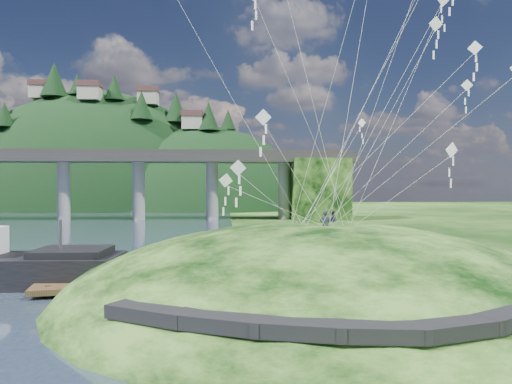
{
  "coord_description": "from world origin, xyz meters",
  "views": [
    {
      "loc": [
        1.66,
        -27.91,
        7.59
      ],
      "look_at": [
        4.0,
        6.0,
        7.0
      ],
      "focal_mm": 32.0,
      "sensor_mm": 36.0,
      "label": 1
    }
  ],
  "objects": [
    {
      "name": "kite_swarm",
      "position": [
        10.1,
        -1.7,
        16.65
      ],
      "size": [
        20.18,
        14.25,
        20.86
      ],
      "color": "white",
      "rests_on": "ground"
    },
    {
      "name": "wooden_dock",
      "position": [
        -3.58,
        4.71,
        0.5
      ],
      "size": [
        15.96,
        5.08,
        1.13
      ],
      "color": "#3B2A18",
      "rests_on": "ground"
    },
    {
      "name": "far_ridge",
      "position": [
        -43.58,
        122.17,
        -7.44
      ],
      "size": [
        153.0,
        70.0,
        94.5
      ],
      "color": "black",
      "rests_on": "ground"
    },
    {
      "name": "footpath",
      "position": [
        7.46,
        -9.74,
        2.08
      ],
      "size": [
        22.29,
        5.84,
        0.83
      ],
      "color": "black",
      "rests_on": "ground"
    },
    {
      "name": "grass_hill",
      "position": [
        8.0,
        2.0,
        -1.5
      ],
      "size": [
        36.0,
        32.0,
        13.0
      ],
      "color": "black",
      "rests_on": "ground"
    },
    {
      "name": "ground",
      "position": [
        0.0,
        0.0,
        0.0
      ],
      "size": [
        320.0,
        320.0,
        0.0
      ],
      "primitive_type": "plane",
      "color": "black",
      "rests_on": "ground"
    },
    {
      "name": "bridge",
      "position": [
        -26.46,
        70.07,
        9.7
      ],
      "size": [
        160.0,
        11.0,
        15.0
      ],
      "color": "#2D2B2B",
      "rests_on": "ground"
    },
    {
      "name": "kite_flyers",
      "position": [
        8.65,
        2.15,
        5.84
      ],
      "size": [
        1.98,
        3.66,
        1.95
      ],
      "color": "#242731",
      "rests_on": "ground"
    }
  ]
}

